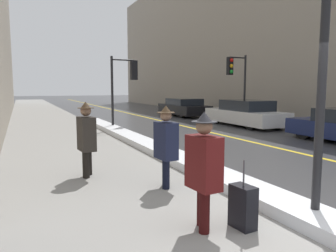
{
  "coord_description": "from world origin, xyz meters",
  "views": [
    {
      "loc": [
        -3.41,
        -2.66,
        1.9
      ],
      "look_at": [
        -0.4,
        4.0,
        1.05
      ],
      "focal_mm": 35.0,
      "sensor_mm": 36.0,
      "label": 1
    }
  ],
  "objects_px": {
    "lamp_post": "(324,38)",
    "pedestrian_in_glasses": "(204,166)",
    "pedestrian_trailing": "(86,136)",
    "parked_car_black": "(183,107)",
    "pedestrian_in_fedora": "(166,143)",
    "rolling_suitcase": "(243,207)",
    "parked_car_white": "(245,114)",
    "traffic_light_near": "(126,77)",
    "traffic_light_far": "(236,74)"
  },
  "relations": [
    {
      "from": "traffic_light_far",
      "to": "parked_car_black",
      "type": "distance_m",
      "value": 6.15
    },
    {
      "from": "pedestrian_in_glasses",
      "to": "parked_car_white",
      "type": "distance_m",
      "value": 12.64
    },
    {
      "from": "parked_car_black",
      "to": "rolling_suitcase",
      "type": "height_order",
      "value": "parked_car_black"
    },
    {
      "from": "traffic_light_far",
      "to": "pedestrian_in_glasses",
      "type": "height_order",
      "value": "traffic_light_far"
    },
    {
      "from": "traffic_light_far",
      "to": "parked_car_white",
      "type": "height_order",
      "value": "traffic_light_far"
    },
    {
      "from": "pedestrian_trailing",
      "to": "parked_car_black",
      "type": "distance_m",
      "value": 15.75
    },
    {
      "from": "lamp_post",
      "to": "rolling_suitcase",
      "type": "xyz_separation_m",
      "value": [
        -1.06,
        0.26,
        -2.26
      ]
    },
    {
      "from": "traffic_light_near",
      "to": "parked_car_black",
      "type": "distance_m",
      "value": 7.87
    },
    {
      "from": "lamp_post",
      "to": "pedestrian_in_glasses",
      "type": "height_order",
      "value": "lamp_post"
    },
    {
      "from": "pedestrian_in_glasses",
      "to": "traffic_light_far",
      "type": "bearing_deg",
      "value": 137.16
    },
    {
      "from": "lamp_post",
      "to": "pedestrian_in_fedora",
      "type": "xyz_separation_m",
      "value": [
        -1.25,
        2.38,
        -1.7
      ]
    },
    {
      "from": "traffic_light_near",
      "to": "traffic_light_far",
      "type": "xyz_separation_m",
      "value": [
        5.7,
        -0.63,
        0.21
      ]
    },
    {
      "from": "lamp_post",
      "to": "parked_car_black",
      "type": "relative_size",
      "value": 0.86
    },
    {
      "from": "pedestrian_in_fedora",
      "to": "parked_car_white",
      "type": "bearing_deg",
      "value": 129.59
    },
    {
      "from": "lamp_post",
      "to": "pedestrian_trailing",
      "type": "bearing_deg",
      "value": 123.33
    },
    {
      "from": "pedestrian_trailing",
      "to": "parked_car_black",
      "type": "bearing_deg",
      "value": 140.23
    },
    {
      "from": "traffic_light_far",
      "to": "parked_car_white",
      "type": "distance_m",
      "value": 2.15
    },
    {
      "from": "traffic_light_far",
      "to": "parked_car_white",
      "type": "bearing_deg",
      "value": 84.26
    },
    {
      "from": "traffic_light_near",
      "to": "lamp_post",
      "type": "bearing_deg",
      "value": -101.07
    },
    {
      "from": "parked_car_black",
      "to": "rolling_suitcase",
      "type": "distance_m",
      "value": 18.12
    },
    {
      "from": "pedestrian_in_glasses",
      "to": "parked_car_white",
      "type": "bearing_deg",
      "value": 134.8
    },
    {
      "from": "traffic_light_near",
      "to": "parked_car_black",
      "type": "xyz_separation_m",
      "value": [
        5.64,
        5.18,
        -1.82
      ]
    },
    {
      "from": "parked_car_white",
      "to": "rolling_suitcase",
      "type": "distance_m",
      "value": 12.48
    },
    {
      "from": "traffic_light_far",
      "to": "parked_car_white",
      "type": "relative_size",
      "value": 0.73
    },
    {
      "from": "pedestrian_in_glasses",
      "to": "pedestrian_in_fedora",
      "type": "height_order",
      "value": "pedestrian_in_glasses"
    },
    {
      "from": "parked_car_black",
      "to": "rolling_suitcase",
      "type": "bearing_deg",
      "value": 157.15
    },
    {
      "from": "lamp_post",
      "to": "traffic_light_near",
      "type": "height_order",
      "value": "lamp_post"
    },
    {
      "from": "traffic_light_near",
      "to": "rolling_suitcase",
      "type": "bearing_deg",
      "value": -106.44
    },
    {
      "from": "traffic_light_far",
      "to": "pedestrian_in_glasses",
      "type": "xyz_separation_m",
      "value": [
        -8.08,
        -10.48,
        -1.73
      ]
    },
    {
      "from": "pedestrian_trailing",
      "to": "rolling_suitcase",
      "type": "xyz_separation_m",
      "value": [
        1.42,
        -3.51,
        -0.58
      ]
    },
    {
      "from": "pedestrian_trailing",
      "to": "parked_car_white",
      "type": "height_order",
      "value": "pedestrian_trailing"
    },
    {
      "from": "traffic_light_near",
      "to": "parked_car_black",
      "type": "relative_size",
      "value": 0.68
    },
    {
      "from": "pedestrian_in_glasses",
      "to": "pedestrian_trailing",
      "type": "bearing_deg",
      "value": -169.74
    },
    {
      "from": "lamp_post",
      "to": "parked_car_black",
      "type": "height_order",
      "value": "lamp_post"
    },
    {
      "from": "lamp_post",
      "to": "parked_car_black",
      "type": "bearing_deg",
      "value": 68.92
    },
    {
      "from": "traffic_light_near",
      "to": "traffic_light_far",
      "type": "distance_m",
      "value": 5.74
    },
    {
      "from": "pedestrian_in_glasses",
      "to": "pedestrian_in_fedora",
      "type": "distance_m",
      "value": 1.95
    },
    {
      "from": "pedestrian_trailing",
      "to": "parked_car_white",
      "type": "relative_size",
      "value": 0.33
    },
    {
      "from": "lamp_post",
      "to": "traffic_light_far",
      "type": "height_order",
      "value": "lamp_post"
    },
    {
      "from": "pedestrian_in_fedora",
      "to": "rolling_suitcase",
      "type": "relative_size",
      "value": 1.66
    },
    {
      "from": "lamp_post",
      "to": "parked_car_white",
      "type": "height_order",
      "value": "lamp_post"
    },
    {
      "from": "lamp_post",
      "to": "rolling_suitcase",
      "type": "height_order",
      "value": "lamp_post"
    },
    {
      "from": "parked_car_black",
      "to": "pedestrian_in_fedora",
      "type": "bearing_deg",
      "value": 153.43
    },
    {
      "from": "traffic_light_near",
      "to": "parked_car_white",
      "type": "height_order",
      "value": "traffic_light_near"
    },
    {
      "from": "traffic_light_far",
      "to": "rolling_suitcase",
      "type": "bearing_deg",
      "value": 46.23
    },
    {
      "from": "rolling_suitcase",
      "to": "pedestrian_trailing",
      "type": "bearing_deg",
      "value": -163.15
    },
    {
      "from": "traffic_light_far",
      "to": "pedestrian_trailing",
      "type": "distance_m",
      "value": 11.63
    },
    {
      "from": "pedestrian_in_fedora",
      "to": "parked_car_white",
      "type": "distance_m",
      "value": 11.01
    },
    {
      "from": "traffic_light_far",
      "to": "pedestrian_trailing",
      "type": "height_order",
      "value": "traffic_light_far"
    },
    {
      "from": "parked_car_white",
      "to": "traffic_light_far",
      "type": "bearing_deg",
      "value": 3.88
    }
  ]
}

